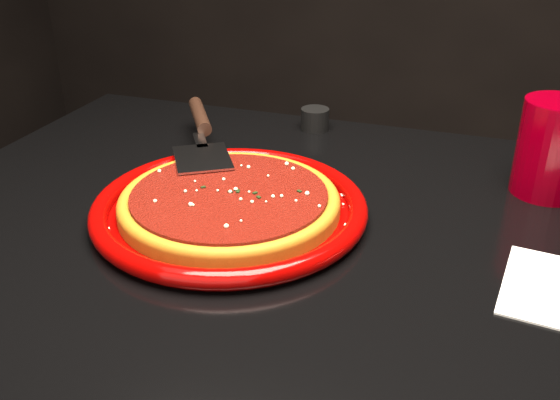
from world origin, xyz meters
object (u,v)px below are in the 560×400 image
(pizza_server, at_px, (202,132))
(ramekin, at_px, (315,119))
(cup, at_px, (553,148))
(plate, at_px, (230,207))

(pizza_server, xyz_separation_m, ramekin, (0.13, 0.19, -0.03))
(ramekin, bearing_deg, pizza_server, -124.95)
(pizza_server, distance_m, ramekin, 0.23)
(cup, xyz_separation_m, ramekin, (-0.38, 0.14, -0.05))
(pizza_server, height_order, ramekin, pizza_server)
(plate, relative_size, ramekin, 7.28)
(plate, xyz_separation_m, pizza_server, (-0.12, 0.16, 0.03))
(plate, bearing_deg, ramekin, 87.44)
(cup, bearing_deg, ramekin, 160.24)
(pizza_server, height_order, cup, cup)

